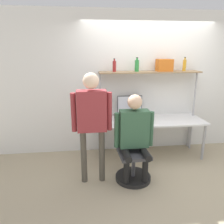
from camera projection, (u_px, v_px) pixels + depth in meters
ground_plane at (155, 164)px, 3.94m from camera, size 12.00×12.00×0.00m
wall_back at (147, 83)px, 4.29m from camera, size 8.00×0.06×2.70m
desk at (150, 123)px, 4.11m from camera, size 1.99×0.71×0.72m
shelf_unit at (150, 82)px, 4.08m from camera, size 1.89×0.31×1.60m
monitor at (130, 106)px, 4.20m from camera, size 0.48×0.20×0.43m
laptop at (129, 120)px, 3.91m from camera, size 0.33×0.23×0.23m
cell_phone at (144, 123)px, 3.94m from camera, size 0.07×0.15×0.01m
office_chair at (133, 162)px, 3.46m from camera, size 0.56×0.56×0.92m
person_seated at (134, 132)px, 3.27m from camera, size 0.60×0.47×1.37m
person_standing at (92, 115)px, 3.15m from camera, size 0.59×0.23×1.69m
bottle_amber at (184, 65)px, 4.08m from camera, size 0.06×0.06×0.25m
bottle_green at (137, 66)px, 3.97m from camera, size 0.08×0.08×0.25m
bottle_red at (114, 66)px, 3.93m from camera, size 0.06×0.06×0.23m
storage_box at (164, 65)px, 4.03m from camera, size 0.28×0.21×0.22m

